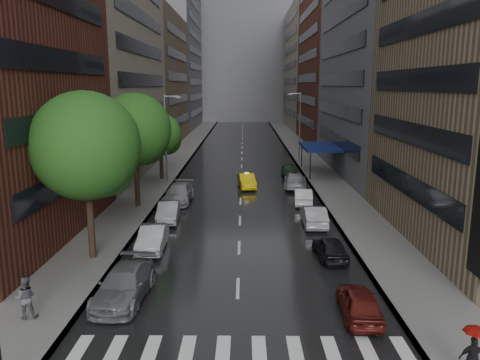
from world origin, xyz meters
TOP-DOWN VIEW (x-y plane):
  - ground at (0.00, 0.00)m, footprint 220.00×220.00m
  - road at (0.00, 50.00)m, footprint 14.00×140.00m
  - sidewalk_left at (-9.00, 50.00)m, footprint 4.00×140.00m
  - sidewalk_right at (9.00, 50.00)m, footprint 4.00×140.00m
  - crosswalk at (0.20, -2.00)m, footprint 13.15×2.80m
  - buildings_left at (-15.00, 58.79)m, footprint 8.00×108.00m
  - buildings_right at (15.00, 56.70)m, footprint 8.05×109.10m
  - building_far at (0.00, 118.00)m, footprint 40.00×14.00m
  - tree_near at (-8.60, 7.94)m, footprint 6.16×6.16m
  - tree_mid at (-8.60, 19.87)m, footprint 5.96×5.96m
  - tree_far at (-8.60, 31.51)m, footprint 4.50×4.50m
  - taxi at (0.58, 27.53)m, footprint 1.98×4.43m
  - parked_cars_left at (-5.40, 12.73)m, footprint 2.44×24.43m
  - parked_cars_right at (5.40, 19.05)m, footprint 2.64×37.41m
  - ped_black_umbrella at (-9.12, 0.58)m, footprint 1.05×0.98m
  - ped_red_umbrella at (8.13, -3.61)m, footprint 0.96×0.82m
  - street_lamp_left at (-7.72, 30.00)m, footprint 1.74×0.22m
  - street_lamp_right at (7.72, 45.00)m, footprint 1.74×0.22m
  - awning at (8.98, 35.00)m, footprint 4.00×8.00m

SIDE VIEW (x-z plane):
  - ground at x=0.00m, z-range 0.00..0.00m
  - road at x=0.00m, z-range 0.00..0.01m
  - crosswalk at x=0.20m, z-range 0.01..0.02m
  - sidewalk_left at x=-9.00m, z-range 0.00..0.15m
  - sidewalk_right at x=9.00m, z-range 0.00..0.15m
  - taxi at x=0.58m, z-range 0.00..1.41m
  - parked_cars_right at x=5.40m, z-range -0.04..1.46m
  - parked_cars_left at x=-5.40m, z-range -0.03..1.55m
  - ped_red_umbrella at x=8.13m, z-range 0.33..2.34m
  - ped_black_umbrella at x=-9.12m, z-range 0.33..2.42m
  - awning at x=8.98m, z-range 1.57..4.70m
  - street_lamp_left at x=-7.72m, z-range 0.39..9.39m
  - street_lamp_right at x=7.72m, z-range 0.39..9.39m
  - tree_far at x=-8.60m, z-range 1.32..8.49m
  - tree_mid at x=-8.60m, z-range 1.76..11.26m
  - tree_near at x=-8.60m, z-range 1.81..11.63m
  - buildings_right at x=15.00m, z-range -2.97..33.03m
  - buildings_left at x=-15.00m, z-range -3.01..34.99m
  - building_far at x=0.00m, z-range 0.00..32.00m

